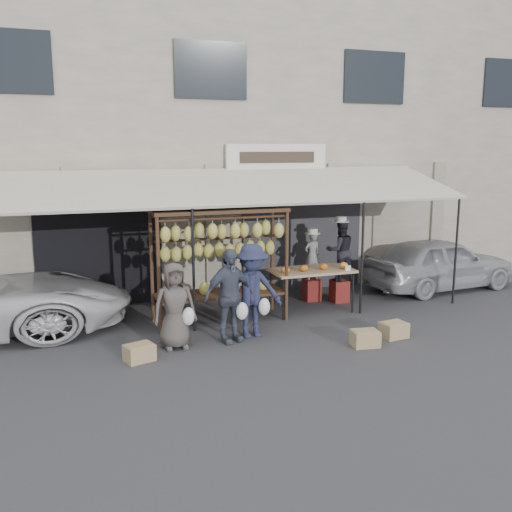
% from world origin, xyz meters
% --- Properties ---
extents(ground_plane, '(90.00, 90.00, 0.00)m').
position_xyz_m(ground_plane, '(0.00, 0.00, 0.00)').
color(ground_plane, '#2D2D30').
extents(shophouse, '(24.00, 6.15, 7.30)m').
position_xyz_m(shophouse, '(-0.00, 6.50, 3.65)').
color(shophouse, '#BAAB95').
rests_on(shophouse, ground_plane).
extents(awning, '(10.00, 2.35, 2.92)m').
position_xyz_m(awning, '(0.01, 2.28, 2.57)').
color(awning, beige).
rests_on(awning, ground_plane).
extents(banana_rack, '(2.60, 0.90, 2.24)m').
position_xyz_m(banana_rack, '(-0.38, 1.55, 1.57)').
color(banana_rack, black).
rests_on(banana_rack, ground_plane).
extents(produce_table, '(1.70, 0.90, 1.04)m').
position_xyz_m(produce_table, '(1.60, 1.59, 0.86)').
color(produce_table, '#9D8A5F').
rests_on(produce_table, ground_plane).
extents(vendor_left, '(0.42, 0.30, 1.07)m').
position_xyz_m(vendor_left, '(1.97, 2.41, 1.02)').
color(vendor_left, gray).
rests_on(vendor_left, stool_left).
extents(vendor_right, '(0.69, 0.56, 1.34)m').
position_xyz_m(vendor_right, '(2.51, 2.10, 1.15)').
color(vendor_right, black).
rests_on(vendor_right, stool_right).
extents(customer_left, '(0.74, 0.50, 1.49)m').
position_xyz_m(customer_left, '(-1.51, 0.38, 0.74)').
color(customer_left, '#4A433F').
rests_on(customer_left, ground_plane).
extents(customer_mid, '(1.05, 0.66, 1.67)m').
position_xyz_m(customer_mid, '(-0.55, 0.38, 0.83)').
color(customer_mid, '#454C5C').
rests_on(customer_mid, ground_plane).
extents(customer_right, '(1.12, 0.66, 1.70)m').
position_xyz_m(customer_right, '(-0.09, 0.51, 0.85)').
color(customer_right, '#242743').
rests_on(customer_right, ground_plane).
extents(stool_left, '(0.38, 0.38, 0.48)m').
position_xyz_m(stool_left, '(1.97, 2.41, 0.24)').
color(stool_left, maroon).
rests_on(stool_left, ground_plane).
extents(stool_right, '(0.43, 0.43, 0.49)m').
position_xyz_m(stool_right, '(2.51, 2.10, 0.24)').
color(stool_right, maroon).
rests_on(stool_right, ground_plane).
extents(crate_near_a, '(0.50, 0.40, 0.27)m').
position_xyz_m(crate_near_a, '(1.59, -0.62, 0.14)').
color(crate_near_a, tan).
rests_on(crate_near_a, ground_plane).
extents(crate_near_b, '(0.50, 0.40, 0.27)m').
position_xyz_m(crate_near_b, '(2.31, -0.39, 0.14)').
color(crate_near_b, tan).
rests_on(crate_near_b, ground_plane).
extents(crate_far, '(0.53, 0.46, 0.27)m').
position_xyz_m(crate_far, '(-2.19, -0.03, 0.13)').
color(crate_far, tan).
rests_on(crate_far, ground_plane).
extents(sedan, '(3.87, 1.84, 1.28)m').
position_xyz_m(sedan, '(5.31, 2.33, 0.64)').
color(sedan, '#A3A4A8').
rests_on(sedan, ground_plane).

